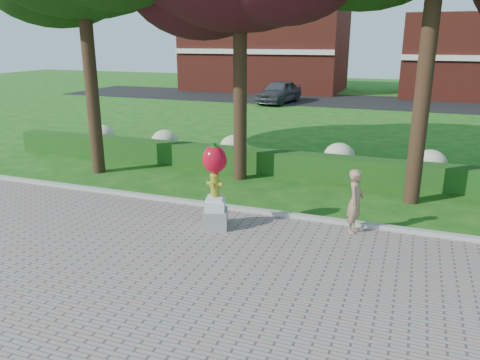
{
  "coord_description": "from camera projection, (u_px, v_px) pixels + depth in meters",
  "views": [
    {
      "loc": [
        3.33,
        -8.27,
        4.57
      ],
      "look_at": [
        -0.13,
        1.0,
        1.56
      ],
      "focal_mm": 35.0,
      "sensor_mm": 36.0,
      "label": 1
    }
  ],
  "objects": [
    {
      "name": "woman",
      "position": [
        355.0,
        201.0,
        11.21
      ],
      "size": [
        0.43,
        0.61,
        1.58
      ],
      "primitive_type": "imported",
      "rotation": [
        0.0,
        0.0,
        1.48
      ],
      "color": "#9F795B",
      "rests_on": "walkway"
    },
    {
      "name": "building_left",
      "position": [
        265.0,
        50.0,
        42.67
      ],
      "size": [
        14.0,
        8.0,
        7.0
      ],
      "primitive_type": "cube",
      "color": "maroon",
      "rests_on": "ground"
    },
    {
      "name": "lawn_hedge",
      "position": [
        305.0,
        165.0,
        16.02
      ],
      "size": [
        24.0,
        0.7,
        0.8
      ],
      "primitive_type": "cube",
      "color": "#234D16",
      "rests_on": "ground"
    },
    {
      "name": "street",
      "position": [
        368.0,
        102.0,
        34.95
      ],
      "size": [
        50.0,
        8.0,
        0.02
      ],
      "primitive_type": "cube",
      "color": "black",
      "rests_on": "ground"
    },
    {
      "name": "curb",
      "position": [
        271.0,
        213.0,
        12.53
      ],
      "size": [
        40.0,
        0.18,
        0.15
      ],
      "primitive_type": "cube",
      "color": "#ADADA5",
      "rests_on": "ground"
    },
    {
      "name": "hydrant_sculpture",
      "position": [
        215.0,
        184.0,
        11.34
      ],
      "size": [
        0.74,
        0.74,
        2.15
      ],
      "rotation": [
        0.0,
        0.0,
        0.33
      ],
      "color": "gray",
      "rests_on": "walkway"
    },
    {
      "name": "parked_car",
      "position": [
        279.0,
        92.0,
        34.06
      ],
      "size": [
        2.63,
        5.04,
        1.64
      ],
      "primitive_type": "imported",
      "rotation": [
        0.0,
        0.0,
        -0.15
      ],
      "color": "#414449",
      "rests_on": "street"
    },
    {
      "name": "ground",
      "position": [
        229.0,
        264.0,
        9.86
      ],
      "size": [
        100.0,
        100.0,
        0.0
      ],
      "primitive_type": "plane",
      "color": "#155314",
      "rests_on": "ground"
    },
    {
      "name": "hydrangea_row",
      "position": [
        327.0,
        156.0,
        16.68
      ],
      "size": [
        20.1,
        1.1,
        0.99
      ],
      "color": "beige",
      "rests_on": "ground"
    }
  ]
}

